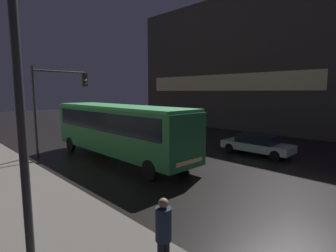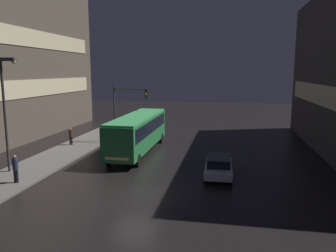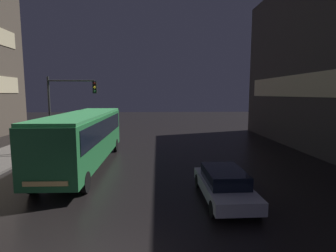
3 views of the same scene
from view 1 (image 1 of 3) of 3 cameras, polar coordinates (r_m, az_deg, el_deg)
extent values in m
plane|color=black|center=(12.93, 28.28, -12.54)|extent=(120.00, 120.00, 0.00)
cube|color=#56514C|center=(14.34, -31.88, -10.53)|extent=(4.00, 48.00, 0.15)
cube|color=#383333|center=(34.78, 16.14, 12.24)|extent=(10.00, 25.16, 14.55)
cube|color=beige|center=(30.47, 11.32, 9.24)|extent=(0.24, 21.39, 1.80)
cube|color=#236B38|center=(16.61, -10.62, -0.75)|extent=(2.60, 11.57, 2.67)
cube|color=black|center=(16.54, -10.66, 1.26)|extent=(2.66, 10.64, 1.10)
cube|color=#399252|center=(16.47, -10.73, 4.13)|extent=(2.55, 11.33, 0.16)
cube|color=#F4CC72|center=(12.49, 4.60, -7.77)|extent=(1.82, 0.10, 0.20)
cylinder|color=black|center=(14.38, 3.45, -7.56)|extent=(0.25, 1.00, 1.00)
cylinder|color=black|center=(12.77, -3.90, -9.51)|extent=(0.25, 1.00, 1.00)
cylinder|color=black|center=(21.14, -14.43, -2.90)|extent=(0.25, 1.00, 1.00)
cylinder|color=black|center=(20.08, -20.37, -3.68)|extent=(0.25, 1.00, 1.00)
cube|color=#B7B7BC|center=(18.82, 18.78, -4.19)|extent=(1.95, 4.63, 0.50)
cube|color=black|center=(18.72, 18.85, -2.60)|extent=(1.62, 2.56, 0.56)
cylinder|color=black|center=(19.03, 24.20, -5.03)|extent=(0.21, 0.64, 0.64)
cylinder|color=black|center=(17.49, 22.27, -6.00)|extent=(0.21, 0.64, 0.64)
cylinder|color=black|center=(20.31, 15.74, -3.89)|extent=(0.21, 0.64, 0.64)
cylinder|color=black|center=(18.87, 13.26, -4.66)|extent=(0.21, 0.64, 0.64)
cylinder|color=#1E283D|center=(6.03, -0.99, -20.59)|extent=(0.44, 0.44, 0.74)
sphere|color=#8C664C|center=(5.82, -1.00, -16.44)|extent=(0.22, 0.22, 0.22)
cylinder|color=#2D2D2D|center=(18.48, -27.01, 2.62)|extent=(0.16, 0.16, 5.85)
cylinder|color=#2D2D2D|center=(19.06, -22.45, 10.90)|extent=(3.45, 0.12, 0.12)
cube|color=black|center=(19.75, -17.67, 9.52)|extent=(0.30, 0.24, 0.90)
sphere|color=#390706|center=(19.64, -17.51, 10.36)|extent=(0.18, 0.18, 0.18)
sphere|color=gold|center=(19.63, -17.48, 9.54)|extent=(0.18, 0.18, 0.18)
sphere|color=black|center=(19.62, -17.45, 8.73)|extent=(0.18, 0.18, 0.18)
cylinder|color=#2D2D2D|center=(6.19, -29.68, 6.20)|extent=(0.18, 0.18, 8.10)
camera|label=2|loc=(22.53, 86.77, 8.30)|focal=35.00mm
camera|label=3|loc=(13.89, 56.55, 5.54)|focal=28.00mm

